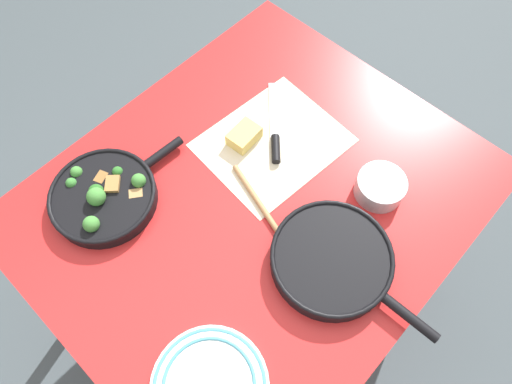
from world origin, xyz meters
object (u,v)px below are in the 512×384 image
at_px(grater_knife, 275,133).
at_px(cheese_block, 244,136).
at_px(skillet_broccoli, 105,195).
at_px(wooden_spoon, 277,229).
at_px(prep_bowl_steel, 380,187).
at_px(skillet_eggs, 332,260).

distance_m(grater_knife, cheese_block, 0.09).
xyz_separation_m(skillet_broccoli, grater_knife, (0.45, -0.18, -0.02)).
bearing_deg(grater_knife, cheese_block, 102.65).
relative_size(skillet_broccoli, grater_knife, 1.77).
bearing_deg(skillet_broccoli, grater_knife, -18.08).
height_order(skillet_broccoli, cheese_block, skillet_broccoli).
bearing_deg(wooden_spoon, prep_bowl_steel, 81.63).
distance_m(skillet_broccoli, skillet_eggs, 0.60).
relative_size(skillet_eggs, wooden_spoon, 1.29).
bearing_deg(skillet_broccoli, skillet_eggs, -60.15).
distance_m(wooden_spoon, prep_bowl_steel, 0.29).
bearing_deg(prep_bowl_steel, skillet_eggs, -172.02).
distance_m(wooden_spoon, grater_knife, 0.29).
bearing_deg(grater_knife, wooden_spoon, 178.99).
relative_size(skillet_broccoli, cheese_block, 4.26).
height_order(wooden_spoon, prep_bowl_steel, prep_bowl_steel).
xyz_separation_m(skillet_broccoli, cheese_block, (0.38, -0.13, -0.01)).
relative_size(grater_knife, cheese_block, 2.41).
xyz_separation_m(grater_knife, cheese_block, (-0.07, 0.05, 0.01)).
bearing_deg(cheese_block, skillet_eggs, -105.97).
bearing_deg(skillet_eggs, grater_knife, 150.02).
bearing_deg(skillet_broccoli, cheese_block, -15.46).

